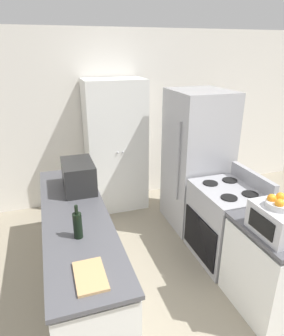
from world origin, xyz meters
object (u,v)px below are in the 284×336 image
Objects in this scene: stove at (225,223)px; toaster_oven at (276,221)px; pantry_cabinet at (116,146)px; microwave at (79,176)px; wine_bottle at (78,225)px; refrigerator at (196,161)px; fruit_bowl at (279,203)px.

stove is 2.54× the size of toaster_oven.
microwave is at bearing -121.10° from pantry_cabinet.
toaster_oven is at bearing -17.00° from wine_bottle.
pantry_cabinet is 1.05× the size of refrigerator.
refrigerator reaches higher than fruit_bowl.
microwave is (-1.59, -0.31, 0.12)m from refrigerator.
refrigerator is at bearing 11.12° from microwave.
pantry_cabinet is 3.89× the size of microwave.
wine_bottle is (-1.69, -0.39, 0.55)m from stove.
pantry_cabinet is 1.85× the size of stove.
refrigerator is (0.03, 0.83, 0.47)m from stove.
refrigerator is 8.61× the size of fruit_bowl.
stove is 1.75m from microwave.
microwave is 1.97m from toaster_oven.
pantry_cabinet is at bearing 106.42° from toaster_oven.
pantry_cabinet is 2.61m from toaster_oven.
refrigerator is 1.70m from toaster_oven.
fruit_bowl reaches higher than wine_bottle.
refrigerator is at bearing 87.86° from stove.
fruit_bowl reaches higher than toaster_oven.
pantry_cabinet is 2.18m from wine_bottle.
pantry_cabinet reaches higher than refrigerator.
toaster_oven is at bearing -99.59° from stove.
fruit_bowl is (-0.15, -0.85, 0.73)m from stove.
fruit_bowl is (-0.00, 0.01, 0.17)m from toaster_oven.
wine_bottle is (-0.13, -0.90, -0.04)m from microwave.
toaster_oven is (1.54, -0.47, 0.01)m from wine_bottle.
microwave is at bearing 135.85° from toaster_oven.
microwave is 1.97m from fruit_bowl.
pantry_cabinet reaches higher than stove.
refrigerator is at bearing 84.03° from toaster_oven.
refrigerator is at bearing 35.31° from wine_bottle.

